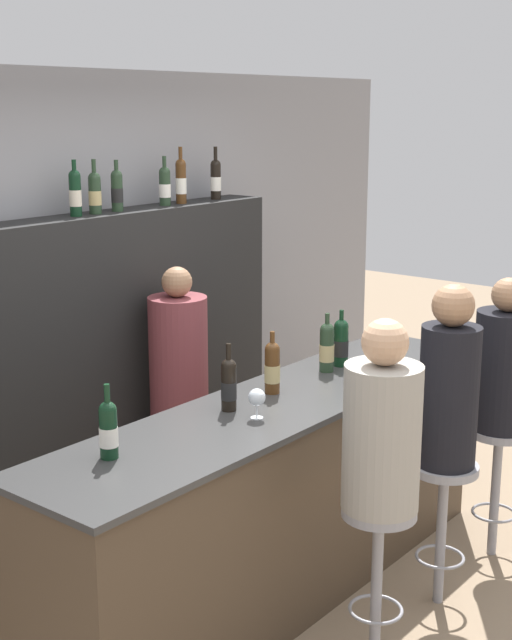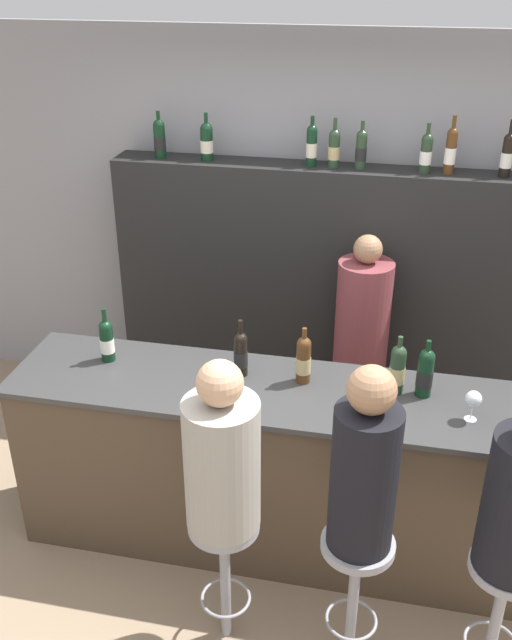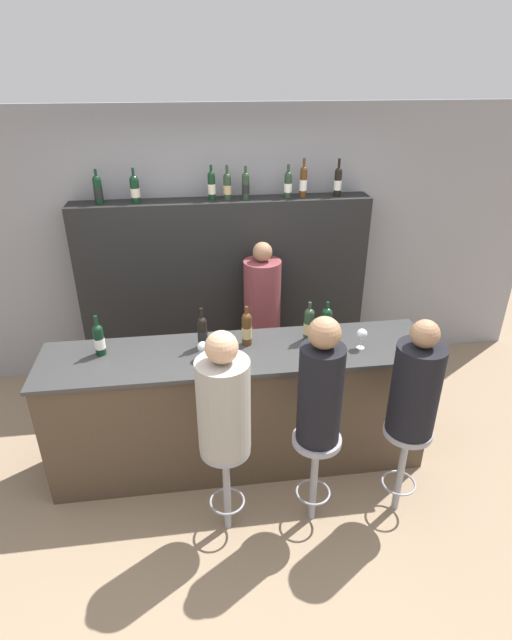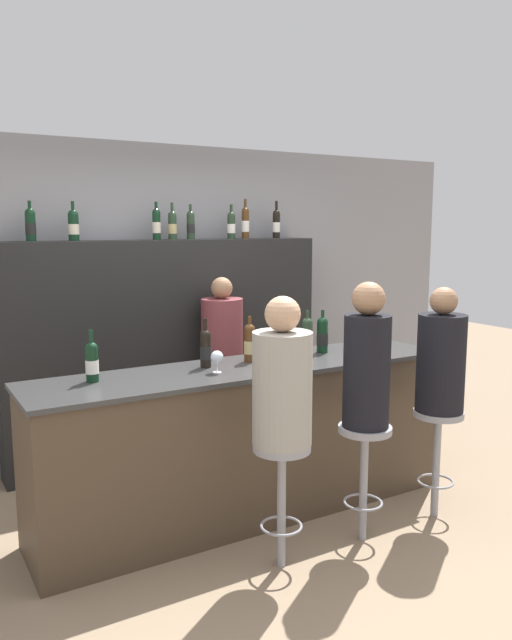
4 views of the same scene
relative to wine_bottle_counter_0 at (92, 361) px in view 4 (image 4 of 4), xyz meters
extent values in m
plane|color=#8C755B|center=(0.99, -0.40, -1.14)|extent=(16.00, 16.00, 0.00)
cube|color=gray|center=(0.99, 1.45, 0.16)|extent=(6.40, 0.05, 2.60)
cube|color=#473828|center=(0.99, -0.10, -0.65)|extent=(2.85, 0.61, 0.99)
cube|color=#333333|center=(0.99, -0.10, -0.14)|extent=(2.89, 0.65, 0.03)
cube|color=black|center=(0.99, 1.22, -0.24)|extent=(2.70, 0.28, 1.81)
cylinder|color=black|center=(0.00, 0.00, -0.02)|extent=(0.07, 0.07, 0.20)
cylinder|color=white|center=(0.00, 0.00, -0.03)|extent=(0.08, 0.08, 0.08)
sphere|color=black|center=(0.00, 0.00, 0.08)|extent=(0.07, 0.07, 0.07)
cylinder|color=black|center=(0.00, 0.00, 0.14)|extent=(0.02, 0.02, 0.09)
cylinder|color=black|center=(0.74, 0.00, -0.02)|extent=(0.07, 0.07, 0.21)
cylinder|color=black|center=(0.74, 0.00, -0.03)|extent=(0.07, 0.07, 0.08)
sphere|color=black|center=(0.74, 0.00, 0.09)|extent=(0.07, 0.07, 0.07)
cylinder|color=black|center=(0.74, 0.00, 0.15)|extent=(0.02, 0.02, 0.09)
cylinder|color=#4C2D14|center=(1.06, 0.00, -0.01)|extent=(0.07, 0.07, 0.22)
cylinder|color=tan|center=(1.06, 0.00, -0.02)|extent=(0.08, 0.08, 0.09)
sphere|color=#4C2D14|center=(1.06, 0.00, 0.10)|extent=(0.07, 0.07, 0.07)
cylinder|color=#4C2D14|center=(1.06, 0.00, 0.15)|extent=(0.02, 0.02, 0.08)
cylinder|color=#233823|center=(1.53, 0.00, -0.01)|extent=(0.08, 0.08, 0.22)
cylinder|color=tan|center=(1.53, 0.00, -0.02)|extent=(0.08, 0.08, 0.09)
sphere|color=#233823|center=(1.53, 0.00, 0.10)|extent=(0.08, 0.08, 0.08)
cylinder|color=#233823|center=(1.53, 0.00, 0.16)|extent=(0.02, 0.02, 0.08)
cylinder|color=black|center=(1.67, 0.00, -0.01)|extent=(0.08, 0.08, 0.22)
cylinder|color=black|center=(1.67, 0.00, -0.02)|extent=(0.08, 0.08, 0.09)
sphere|color=black|center=(1.67, 0.00, 0.10)|extent=(0.08, 0.08, 0.08)
cylinder|color=black|center=(1.67, 0.00, 0.15)|extent=(0.02, 0.02, 0.08)
cylinder|color=black|center=(-0.07, 1.22, 0.77)|extent=(0.07, 0.07, 0.20)
cylinder|color=black|center=(-0.07, 1.22, 0.76)|extent=(0.08, 0.08, 0.08)
sphere|color=black|center=(-0.07, 1.22, 0.87)|extent=(0.07, 0.07, 0.07)
cylinder|color=black|center=(-0.07, 1.22, 0.92)|extent=(0.02, 0.02, 0.07)
cylinder|color=black|center=(0.24, 1.22, 0.76)|extent=(0.08, 0.08, 0.19)
cylinder|color=beige|center=(0.24, 1.22, 0.75)|extent=(0.08, 0.08, 0.08)
sphere|color=black|center=(0.24, 1.22, 0.86)|extent=(0.08, 0.08, 0.08)
cylinder|color=black|center=(0.24, 1.22, 0.92)|extent=(0.02, 0.02, 0.09)
cylinder|color=black|center=(0.90, 1.22, 0.78)|extent=(0.06, 0.06, 0.22)
cylinder|color=beige|center=(0.90, 1.22, 0.76)|extent=(0.07, 0.07, 0.09)
sphere|color=black|center=(0.90, 1.22, 0.88)|extent=(0.06, 0.06, 0.06)
cylinder|color=black|center=(0.90, 1.22, 0.93)|extent=(0.02, 0.02, 0.07)
cylinder|color=#233823|center=(1.04, 1.22, 0.76)|extent=(0.07, 0.07, 0.19)
cylinder|color=tan|center=(1.04, 1.22, 0.75)|extent=(0.07, 0.07, 0.08)
sphere|color=#233823|center=(1.04, 1.22, 0.86)|extent=(0.07, 0.07, 0.07)
cylinder|color=#233823|center=(1.04, 1.22, 0.92)|extent=(0.02, 0.02, 0.09)
cylinder|color=#233823|center=(1.21, 1.22, 0.77)|extent=(0.07, 0.07, 0.20)
cylinder|color=black|center=(1.21, 1.22, 0.76)|extent=(0.07, 0.07, 0.08)
sphere|color=#233823|center=(1.21, 1.22, 0.87)|extent=(0.07, 0.07, 0.07)
cylinder|color=#233823|center=(1.21, 1.22, 0.92)|extent=(0.02, 0.02, 0.07)
cylinder|color=#233823|center=(1.59, 1.22, 0.77)|extent=(0.07, 0.07, 0.20)
cylinder|color=white|center=(1.59, 1.22, 0.76)|extent=(0.07, 0.07, 0.08)
sphere|color=#233823|center=(1.59, 1.22, 0.86)|extent=(0.07, 0.07, 0.07)
cylinder|color=#233823|center=(1.59, 1.22, 0.92)|extent=(0.02, 0.02, 0.08)
cylinder|color=#4C2D14|center=(1.73, 1.22, 0.79)|extent=(0.06, 0.06, 0.24)
cylinder|color=white|center=(1.73, 1.22, 0.77)|extent=(0.07, 0.07, 0.09)
sphere|color=#4C2D14|center=(1.73, 1.22, 0.90)|extent=(0.06, 0.06, 0.06)
cylinder|color=#4C2D14|center=(1.73, 1.22, 0.96)|extent=(0.02, 0.02, 0.09)
cylinder|color=black|center=(2.05, 1.22, 0.78)|extent=(0.07, 0.07, 0.22)
cylinder|color=white|center=(2.05, 1.22, 0.77)|extent=(0.07, 0.07, 0.09)
sphere|color=black|center=(2.05, 1.22, 0.89)|extent=(0.07, 0.07, 0.07)
cylinder|color=black|center=(2.05, 1.22, 0.95)|extent=(0.02, 0.02, 0.10)
cylinder|color=silver|center=(0.73, -0.17, -0.12)|extent=(0.06, 0.06, 0.00)
cylinder|color=silver|center=(0.73, -0.17, -0.09)|extent=(0.01, 0.01, 0.06)
sphere|color=silver|center=(0.73, -0.17, -0.02)|extent=(0.08, 0.08, 0.08)
cylinder|color=silver|center=(1.89, -0.17, -0.12)|extent=(0.06, 0.06, 0.00)
cylinder|color=silver|center=(1.89, -0.17, -0.08)|extent=(0.01, 0.01, 0.08)
sphere|color=silver|center=(1.89, -0.17, 0.00)|extent=(0.08, 0.08, 0.08)
cylinder|color=gray|center=(0.83, -0.76, -0.80)|extent=(0.05, 0.05, 0.69)
torus|color=gray|center=(0.83, -0.76, -0.90)|extent=(0.24, 0.24, 0.02)
cylinder|color=gray|center=(0.83, -0.76, -0.44)|extent=(0.32, 0.32, 0.04)
cylinder|color=gray|center=(0.83, -0.76, -0.10)|extent=(0.33, 0.33, 0.63)
sphere|color=tan|center=(0.83, -0.76, 0.31)|extent=(0.20, 0.20, 0.20)
cylinder|color=gray|center=(1.43, -0.76, -0.80)|extent=(0.05, 0.05, 0.69)
torus|color=gray|center=(1.43, -0.76, -0.90)|extent=(0.24, 0.24, 0.02)
cylinder|color=gray|center=(1.43, -0.76, -0.44)|extent=(0.32, 0.32, 0.04)
cylinder|color=black|center=(1.43, -0.76, -0.08)|extent=(0.28, 0.28, 0.68)
sphere|color=#936B4C|center=(1.43, -0.76, 0.36)|extent=(0.20, 0.20, 0.20)
cylinder|color=gray|center=(2.05, -0.76, -0.80)|extent=(0.05, 0.05, 0.69)
torus|color=gray|center=(2.05, -0.76, -0.90)|extent=(0.24, 0.24, 0.02)
cylinder|color=gray|center=(2.05, -0.76, -0.44)|extent=(0.32, 0.32, 0.04)
cylinder|color=black|center=(2.05, -0.76, -0.10)|extent=(0.31, 0.31, 0.64)
sphere|color=#936B4C|center=(2.05, -0.76, 0.31)|extent=(0.18, 0.18, 0.18)
cylinder|color=brown|center=(1.31, 0.87, -0.47)|extent=(0.34, 0.34, 1.35)
sphere|color=#936B4C|center=(1.31, 0.87, 0.29)|extent=(0.17, 0.17, 0.17)
camera|label=1|loc=(-2.23, -2.55, 1.25)|focal=50.00mm
camera|label=2|loc=(1.47, -3.09, 1.85)|focal=40.00mm
camera|label=3|loc=(0.69, -3.22, 1.76)|focal=28.00mm
camera|label=4|loc=(-0.98, -3.55, 0.79)|focal=35.00mm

